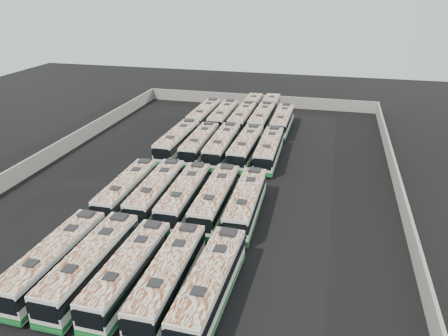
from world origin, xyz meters
TOP-DOWN VIEW (x-y plane):
  - ground at (0.00, 0.00)m, footprint 140.00×140.00m
  - perimeter_wall at (0.00, 0.00)m, footprint 45.20×73.20m
  - bus_front_far_left at (-6.69, -21.43)m, footprint 2.78×12.10m
  - bus_front_left at (-3.47, -21.34)m, footprint 2.76×12.29m
  - bus_front_center at (-0.20, -21.41)m, footprint 2.68×11.76m
  - bus_front_right at (3.12, -21.33)m, footprint 2.68×11.96m
  - bus_front_far_right at (6.47, -21.46)m, footprint 2.89×12.27m
  - bus_midfront_far_left at (-6.72, -8.05)m, footprint 2.59×11.72m
  - bus_midfront_left at (-3.41, -7.76)m, footprint 2.82×12.14m
  - bus_midfront_center at (-0.17, -7.92)m, footprint 2.78×12.05m
  - bus_midfront_right at (3.21, -7.79)m, footprint 2.70×12.17m
  - bus_midfront_far_right at (6.47, -7.93)m, footprint 2.83×12.15m
  - bus_midback_far_left at (-6.71, 8.15)m, footprint 2.79×12.26m
  - bus_midback_left at (-3.36, 7.93)m, footprint 2.68×11.88m
  - bus_midback_center at (-0.09, 7.88)m, footprint 2.76×12.29m
  - bus_midback_right at (3.23, 7.99)m, footprint 2.80×12.18m
  - bus_midback_far_right at (6.41, 7.95)m, footprint 2.69×12.01m
  - bus_back_far_left at (-6.66, 21.35)m, footprint 2.69×12.25m
  - bus_back_left at (-3.35, 21.40)m, footprint 2.70×12.18m
  - bus_back_center at (-0.06, 24.54)m, footprint 2.55×18.53m
  - bus_back_right at (3.17, 24.72)m, footprint 2.68×18.85m
  - bus_back_far_right at (6.50, 21.56)m, footprint 2.58×11.88m

SIDE VIEW (x-z plane):
  - ground at x=0.00m, z-range 0.00..0.00m
  - perimeter_wall at x=0.00m, z-range 0.00..2.20m
  - bus_midfront_far_left at x=-6.72m, z-range 0.04..3.33m
  - bus_front_center at x=-0.20m, z-range 0.04..3.34m
  - bus_midback_left at x=-3.36m, z-range 0.04..3.37m
  - bus_back_far_right at x=6.50m, z-range 0.04..3.38m
  - bus_back_center at x=-0.06m, z-range 0.04..3.40m
  - bus_front_right at x=3.12m, z-range 0.04..3.40m
  - bus_midback_far_right at x=6.41m, z-range 0.04..3.41m
  - bus_midfront_center at x=-0.17m, z-range 0.04..3.42m
  - bus_front_far_left at x=-6.69m, z-range 0.04..3.43m
  - bus_midfront_left at x=-3.41m, z-range 0.04..3.44m
  - bus_midfront_far_right at x=6.47m, z-range 0.04..3.45m
  - bus_back_right at x=3.17m, z-range 0.04..3.45m
  - bus_midback_right at x=3.23m, z-range 0.04..3.46m
  - bus_midfront_right at x=3.21m, z-range 0.04..3.46m
  - bus_back_left at x=-3.35m, z-range 0.04..3.46m
  - bus_front_far_right at x=6.47m, z-range 0.04..3.48m
  - bus_midback_far_left at x=-6.71m, z-range 0.04..3.48m
  - bus_back_far_left at x=-6.66m, z-range 0.04..3.49m
  - bus_front_left at x=-3.47m, z-range 0.04..3.49m
  - bus_midback_center at x=-0.09m, z-range 0.04..3.49m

